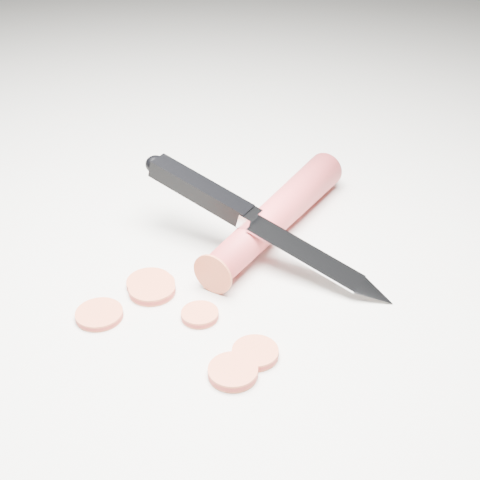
% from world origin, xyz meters
% --- Properties ---
extents(ground, '(2.40, 2.40, 0.00)m').
position_xyz_m(ground, '(0.00, 0.00, 0.00)').
color(ground, beige).
rests_on(ground, ground).
extents(carrot, '(0.08, 0.22, 0.03)m').
position_xyz_m(carrot, '(0.06, 0.08, 0.02)').
color(carrot, '#D1363C').
rests_on(carrot, ground).
extents(carrot_slice_0, '(0.03, 0.03, 0.01)m').
position_xyz_m(carrot_slice_0, '(-0.02, -0.03, 0.00)').
color(carrot_slice_0, '#D25834').
rests_on(carrot_slice_0, ground).
extents(carrot_slice_1, '(0.04, 0.04, 0.01)m').
position_xyz_m(carrot_slice_1, '(-0.02, -0.04, 0.00)').
color(carrot_slice_1, '#D25834').
rests_on(carrot_slice_1, ground).
extents(carrot_slice_2, '(0.04, 0.04, 0.01)m').
position_xyz_m(carrot_slice_2, '(-0.02, -0.03, 0.00)').
color(carrot_slice_2, '#D25834').
rests_on(carrot_slice_2, ground).
extents(carrot_slice_3, '(0.04, 0.04, 0.01)m').
position_xyz_m(carrot_slice_3, '(0.08, -0.11, 0.00)').
color(carrot_slice_3, '#D25834').
rests_on(carrot_slice_3, ground).
extents(carrot_slice_4, '(0.03, 0.03, 0.01)m').
position_xyz_m(carrot_slice_4, '(0.09, -0.08, 0.00)').
color(carrot_slice_4, '#D25834').
rests_on(carrot_slice_4, ground).
extents(carrot_slice_5, '(0.04, 0.04, 0.01)m').
position_xyz_m(carrot_slice_5, '(-0.04, -0.08, 0.00)').
color(carrot_slice_5, '#D25834').
rests_on(carrot_slice_5, ground).
extents(carrot_slice_6, '(0.03, 0.03, 0.01)m').
position_xyz_m(carrot_slice_6, '(0.03, -0.05, 0.00)').
color(carrot_slice_6, '#D25834').
rests_on(carrot_slice_6, ground).
extents(kitchen_knife, '(0.25, 0.08, 0.07)m').
position_xyz_m(kitchen_knife, '(0.06, 0.04, 0.04)').
color(kitchen_knife, silver).
rests_on(kitchen_knife, ground).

